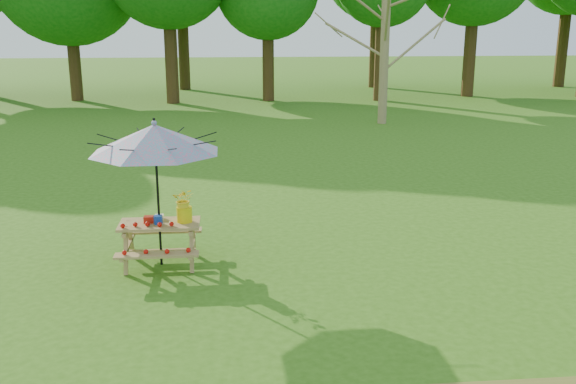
{
  "coord_description": "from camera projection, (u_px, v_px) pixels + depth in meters",
  "views": [
    {
      "loc": [
        2.32,
        -7.87,
        3.6
      ],
      "look_at": [
        3.19,
        1.44,
        1.1
      ],
      "focal_mm": 40.0,
      "sensor_mm": 36.0,
      "label": 1
    }
  ],
  "objects": [
    {
      "name": "picnic_table",
      "position": [
        161.0,
        244.0,
        9.71
      ],
      "size": [
        1.2,
        1.32,
        0.67
      ],
      "color": "#A6854B",
      "rests_on": "ground"
    },
    {
      "name": "ground",
      "position": [
        53.0,
        308.0,
        8.3
      ],
      "size": [
        120.0,
        120.0,
        0.0
      ],
      "primitive_type": "plane",
      "color": "#336212",
      "rests_on": "ground"
    },
    {
      "name": "flower_bucket",
      "position": [
        184.0,
        204.0,
        9.6
      ],
      "size": [
        0.32,
        0.28,
        0.52
      ],
      "color": "yellow",
      "rests_on": "picnic_table"
    },
    {
      "name": "produce_bins",
      "position": [
        155.0,
        219.0,
        9.63
      ],
      "size": [
        0.29,
        0.36,
        0.13
      ],
      "color": "#A91B0D",
      "rests_on": "picnic_table"
    },
    {
      "name": "patio_umbrella",
      "position": [
        155.0,
        139.0,
        9.29
      ],
      "size": [
        2.54,
        2.54,
        2.25
      ],
      "color": "black",
      "rests_on": "ground"
    },
    {
      "name": "tomatoes_row",
      "position": [
        148.0,
        224.0,
        9.43
      ],
      "size": [
        0.77,
        0.13,
        0.07
      ],
      "primitive_type": null,
      "color": "red",
      "rests_on": "picnic_table"
    }
  ]
}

